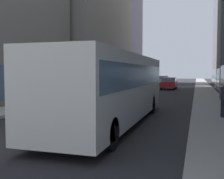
{
  "coord_description": "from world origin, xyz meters",
  "views": [
    {
      "loc": [
        4.75,
        -7.4,
        2.32
      ],
      "look_at": [
        0.48,
        6.5,
        1.4
      ],
      "focal_mm": 44.42,
      "sensor_mm": 36.0,
      "label": 1
    }
  ],
  "objects_px": {
    "car_silver_sedan": "(164,80)",
    "car_black_suv": "(138,83)",
    "pedestrian_in_coat": "(224,99)",
    "car_red_coupe": "(169,83)",
    "dalmatian_dog": "(28,126)",
    "transit_bus": "(114,84)",
    "car_white_van": "(114,88)"
  },
  "relations": [
    {
      "from": "car_black_suv",
      "to": "dalmatian_dog",
      "type": "bearing_deg",
      "value": -85.71
    },
    {
      "from": "car_silver_sedan",
      "to": "car_white_van",
      "type": "relative_size",
      "value": 0.98
    },
    {
      "from": "car_silver_sedan",
      "to": "car_red_coupe",
      "type": "xyz_separation_m",
      "value": [
        2.4,
        -15.34,
        0.0
      ]
    },
    {
      "from": "car_silver_sedan",
      "to": "pedestrian_in_coat",
      "type": "xyz_separation_m",
      "value": [
        7.21,
        -38.69,
        0.19
      ]
    },
    {
      "from": "car_red_coupe",
      "to": "transit_bus",
      "type": "bearing_deg",
      "value": -90.0
    },
    {
      "from": "transit_bus",
      "to": "car_black_suv",
      "type": "height_order",
      "value": "transit_bus"
    },
    {
      "from": "car_black_suv",
      "to": "pedestrian_in_coat",
      "type": "height_order",
      "value": "pedestrian_in_coat"
    },
    {
      "from": "transit_bus",
      "to": "car_white_van",
      "type": "xyz_separation_m",
      "value": [
        -4.0,
        13.44,
        -0.95
      ]
    },
    {
      "from": "transit_bus",
      "to": "car_black_suv",
      "type": "relative_size",
      "value": 2.8
    },
    {
      "from": "transit_bus",
      "to": "dalmatian_dog",
      "type": "bearing_deg",
      "value": -116.04
    },
    {
      "from": "car_white_van",
      "to": "pedestrian_in_coat",
      "type": "distance_m",
      "value": 14.16
    },
    {
      "from": "car_red_coupe",
      "to": "car_white_van",
      "type": "relative_size",
      "value": 0.93
    },
    {
      "from": "car_red_coupe",
      "to": "pedestrian_in_coat",
      "type": "relative_size",
      "value": 2.58
    },
    {
      "from": "dalmatian_dog",
      "to": "pedestrian_in_coat",
      "type": "distance_m",
      "value": 9.14
    },
    {
      "from": "car_red_coupe",
      "to": "car_black_suv",
      "type": "xyz_separation_m",
      "value": [
        -4.0,
        -1.3,
        -0.0
      ]
    },
    {
      "from": "car_black_suv",
      "to": "car_red_coupe",
      "type": "bearing_deg",
      "value": 18.06
    },
    {
      "from": "dalmatian_dog",
      "to": "car_white_van",
      "type": "bearing_deg",
      "value": 97.0
    },
    {
      "from": "transit_bus",
      "to": "pedestrian_in_coat",
      "type": "height_order",
      "value": "transit_bus"
    },
    {
      "from": "transit_bus",
      "to": "car_silver_sedan",
      "type": "height_order",
      "value": "transit_bus"
    },
    {
      "from": "transit_bus",
      "to": "pedestrian_in_coat",
      "type": "distance_m",
      "value": 5.41
    },
    {
      "from": "car_red_coupe",
      "to": "car_black_suv",
      "type": "distance_m",
      "value": 4.21
    },
    {
      "from": "dalmatian_dog",
      "to": "car_silver_sedan",
      "type": "bearing_deg",
      "value": 90.66
    },
    {
      "from": "car_black_suv",
      "to": "dalmatian_dog",
      "type": "xyz_separation_m",
      "value": [
        2.12,
        -28.25,
        -0.31
      ]
    },
    {
      "from": "car_red_coupe",
      "to": "car_black_suv",
      "type": "height_order",
      "value": "same"
    },
    {
      "from": "car_white_van",
      "to": "dalmatian_dog",
      "type": "height_order",
      "value": "car_white_van"
    },
    {
      "from": "car_white_van",
      "to": "dalmatian_dog",
      "type": "xyz_separation_m",
      "value": [
        2.12,
        -17.28,
        -0.31
      ]
    },
    {
      "from": "car_silver_sedan",
      "to": "transit_bus",
      "type": "bearing_deg",
      "value": -86.65
    },
    {
      "from": "transit_bus",
      "to": "car_white_van",
      "type": "relative_size",
      "value": 2.45
    },
    {
      "from": "car_white_van",
      "to": "pedestrian_in_coat",
      "type": "relative_size",
      "value": 2.78
    },
    {
      "from": "transit_bus",
      "to": "dalmatian_dog",
      "type": "height_order",
      "value": "transit_bus"
    },
    {
      "from": "pedestrian_in_coat",
      "to": "dalmatian_dog",
      "type": "bearing_deg",
      "value": -137.15
    },
    {
      "from": "car_silver_sedan",
      "to": "car_black_suv",
      "type": "xyz_separation_m",
      "value": [
        -1.6,
        -16.65,
        -0.0
      ]
    }
  ]
}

